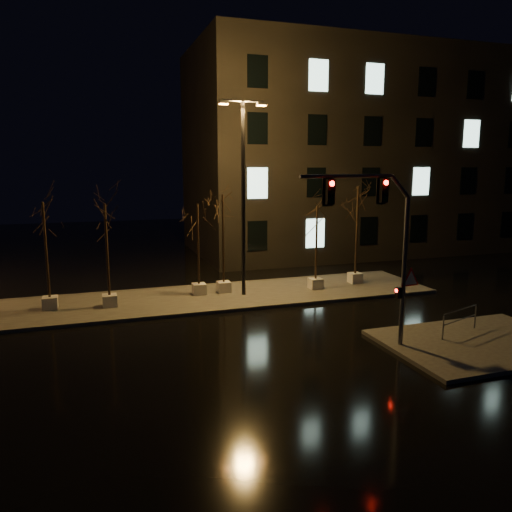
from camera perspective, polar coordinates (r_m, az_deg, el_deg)
name	(u,v)px	position (r m, az deg, el deg)	size (l,w,h in m)	color
ground	(258,336)	(19.70, 0.22, -9.15)	(90.00, 90.00, 0.00)	black
median	(220,297)	(25.19, -4.15, -4.66)	(22.00, 5.00, 0.15)	#403E39
sidewalk_corner	(479,343)	(20.53, 24.16, -9.05)	(7.00, 5.00, 0.15)	#403E39
building	(353,154)	(40.82, 11.07, 11.40)	(25.00, 12.00, 15.00)	black
tree_0	(44,226)	(23.98, -23.04, 3.14)	(1.80, 1.80, 4.96)	beige
tree_1	(106,227)	(23.46, -16.79, 3.21)	(1.80, 1.80, 4.87)	beige
tree_2	(198,224)	(24.82, -6.67, 3.61)	(1.80, 1.80, 4.68)	beige
tree_3	(223,217)	(25.12, -3.80, 4.52)	(1.80, 1.80, 5.14)	beige
tree_4	(317,225)	(26.04, 6.97, 3.58)	(1.80, 1.80, 4.48)	beige
tree_5	(358,208)	(27.68, 11.53, 5.37)	(1.80, 1.80, 5.46)	beige
traffic_signal_mast	(383,236)	(17.58, 14.34, 2.19)	(5.01, 0.62, 6.13)	#56585E
streetlight_main	(243,185)	(24.47, -1.47, 8.06)	(2.36, 0.31, 9.47)	black
guard_rail_a	(460,318)	(20.87, 22.29, -6.53)	(2.17, 0.77, 0.99)	#56585E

